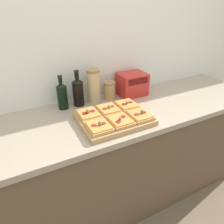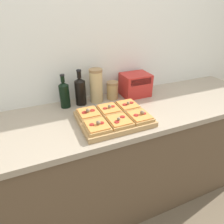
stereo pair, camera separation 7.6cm
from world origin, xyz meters
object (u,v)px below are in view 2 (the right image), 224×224
wine_bottle (80,91)px  grain_jar_short (112,90)px  grain_jar_tall (96,86)px  toaster_oven (135,85)px  cutting_board (114,119)px  olive_oil_bottle (64,94)px

wine_bottle → grain_jar_short: 0.27m
grain_jar_tall → toaster_oven: (0.34, -0.01, -0.04)m
wine_bottle → toaster_oven: bearing=-1.4°
cutting_board → grain_jar_short: bearing=68.0°
olive_oil_bottle → grain_jar_short: bearing=-0.0°
toaster_oven → cutting_board: bearing=-136.1°
cutting_board → grain_jar_short: grain_jar_short is taller
wine_bottle → grain_jar_short: bearing=0.0°
grain_jar_tall → olive_oil_bottle: bearing=180.0°
olive_oil_bottle → grain_jar_short: 0.38m
grain_jar_tall → toaster_oven: size_ratio=1.04×
cutting_board → grain_jar_tall: grain_jar_tall is taller
olive_oil_bottle → cutting_board: bearing=-53.5°
grain_jar_tall → grain_jar_short: 0.15m
wine_bottle → toaster_oven: 0.46m
wine_bottle → grain_jar_tall: wine_bottle is taller
cutting_board → olive_oil_bottle: (-0.25, 0.33, 0.09)m
olive_oil_bottle → toaster_oven: olive_oil_bottle is taller
grain_jar_tall → grain_jar_short: grain_jar_tall is taller
grain_jar_tall → grain_jar_short: size_ratio=1.85×
grain_jar_short → toaster_oven: toaster_oven is taller
cutting_board → grain_jar_short: (0.13, 0.33, 0.05)m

